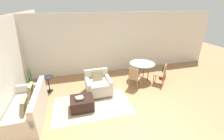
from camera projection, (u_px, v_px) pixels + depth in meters
ground_plane at (121, 121)px, 4.29m from camera, size 20.00×20.00×0.00m
wall_back at (97, 44)px, 6.85m from camera, size 12.00×0.06×2.75m
wall_left at (3, 69)px, 4.30m from camera, size 0.06×12.00×2.75m
area_rug at (93, 105)px, 4.97m from camera, size 2.50×1.53×0.01m
couch at (28, 110)px, 4.29m from camera, size 0.91×1.91×0.90m
armchair at (98, 85)px, 5.56m from camera, size 0.91×0.92×0.84m
ottoman at (82, 103)px, 4.73m from camera, size 0.71×0.61×0.39m
book_stack at (80, 98)px, 4.59m from camera, size 0.24×0.19×0.09m
tv_remote_primary at (81, 96)px, 4.76m from camera, size 0.11×0.15×0.01m
potted_plant at (32, 87)px, 5.57m from camera, size 0.40×0.40×1.19m
side_table at (48, 81)px, 5.60m from camera, size 0.44×0.44×0.60m
dining_table at (142, 65)px, 6.37m from camera, size 1.07×1.07×0.78m
dining_chair_near_left at (134, 77)px, 5.76m from camera, size 0.59×0.59×0.90m
dining_chair_near_right at (162, 73)px, 6.05m from camera, size 0.59×0.59×0.90m
potted_plant_small at (163, 75)px, 6.68m from camera, size 0.28×0.28×0.75m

